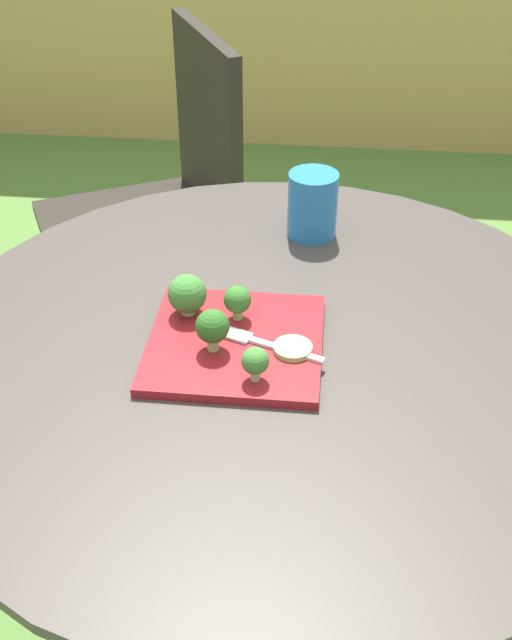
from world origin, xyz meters
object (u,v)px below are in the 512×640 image
(patio_chair, at_px, (167,191))
(drinking_glass, at_px, (312,208))
(fork, at_px, (261,343))
(salad_plate, at_px, (235,343))

(patio_chair, distance_m, drinking_glass, 0.68)
(drinking_glass, bearing_deg, fork, -99.04)
(salad_plate, xyz_separation_m, fork, (0.04, -0.01, 0.01))
(patio_chair, height_order, drinking_glass, patio_chair)
(patio_chair, relative_size, fork, 5.98)
(patio_chair, xyz_separation_m, salad_plate, (0.28, -0.85, 0.20))
(salad_plate, distance_m, drinking_glass, 0.35)
(drinking_glass, height_order, fork, drinking_glass)
(fork, bearing_deg, salad_plate, 168.60)
(patio_chair, height_order, fork, patio_chair)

